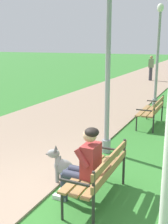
# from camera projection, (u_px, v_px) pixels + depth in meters

# --- Properties ---
(ground_plane) EXTENTS (120.00, 120.00, 0.00)m
(ground_plane) POSITION_uv_depth(u_px,v_px,m) (52.00, 208.00, 4.34)
(ground_plane) COLOR #33752D
(paved_path) EXTENTS (4.14, 60.00, 0.04)m
(paved_path) POSITION_uv_depth(u_px,v_px,m) (164.00, 70.00, 26.44)
(paved_path) COLOR gray
(paved_path) RESTS_ON ground
(park_bench_near) EXTENTS (0.55, 1.50, 0.85)m
(park_bench_near) POSITION_uv_depth(u_px,v_px,m) (100.00, 171.00, 4.41)
(park_bench_near) COLOR olive
(park_bench_near) RESTS_ON ground
(park_bench_mid) EXTENTS (0.55, 1.50, 0.85)m
(park_bench_mid) POSITION_uv_depth(u_px,v_px,m) (152.00, 109.00, 8.51)
(park_bench_mid) COLOR olive
(park_bench_mid) RESTS_ON ground
(person_seated_on_near_bench) EXTENTS (0.74, 0.49, 1.25)m
(person_seated_on_near_bench) POSITION_uv_depth(u_px,v_px,m) (84.00, 162.00, 4.34)
(person_seated_on_near_bench) COLOR #33384C
(person_seated_on_near_bench) RESTS_ON ground
(dog_grey) EXTENTS (0.79, 0.46, 0.71)m
(dog_grey) POSITION_uv_depth(u_px,v_px,m) (67.00, 169.00, 5.07)
(dog_grey) COLOR gray
(dog_grey) RESTS_ON ground
(lamp_post_near) EXTENTS (0.24, 0.24, 4.46)m
(lamp_post_near) POSITION_uv_depth(u_px,v_px,m) (108.00, 51.00, 6.01)
(lamp_post_near) COLOR gray
(lamp_post_near) RESTS_ON ground
(lamp_post_mid) EXTENTS (0.24, 0.24, 3.89)m
(lamp_post_mid) POSITION_uv_depth(u_px,v_px,m) (157.00, 55.00, 10.84)
(lamp_post_mid) COLOR gray
(lamp_post_mid) RESTS_ON ground
(pedestrian_distant) EXTENTS (0.32, 0.22, 1.65)m
(pedestrian_distant) POSITION_uv_depth(u_px,v_px,m) (151.00, 68.00, 18.55)
(pedestrian_distant) COLOR #383842
(pedestrian_distant) RESTS_ON ground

